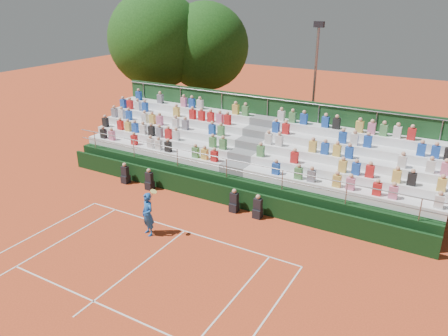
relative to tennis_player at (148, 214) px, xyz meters
The scene contains 8 objects.
ground 1.84m from the tennis_player, 39.49° to the left, with size 90.00×90.00×0.00m, color #C54620.
courtside_wall 4.39m from the tennis_player, 74.00° to the left, with size 20.00×0.15×1.00m, color black.
line_officials 3.81m from the tennis_player, 97.60° to the left, with size 8.52×0.40×1.19m.
grandstand 7.52m from the tennis_player, 80.83° to the left, with size 20.00×5.20×4.40m.
tennis_player is the anchor object (origin of this frame).
tree_west 17.40m from the tennis_player, 125.65° to the left, with size 7.02×7.02×10.16m.
tree_east 17.56m from the tennis_player, 113.42° to the left, with size 6.41×6.41×9.34m.
floodlight_mast 13.94m from the tennis_player, 78.64° to the left, with size 0.60×0.25×8.30m.
Camera 1 is at (9.95, -13.80, 9.83)m, focal length 35.00 mm.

